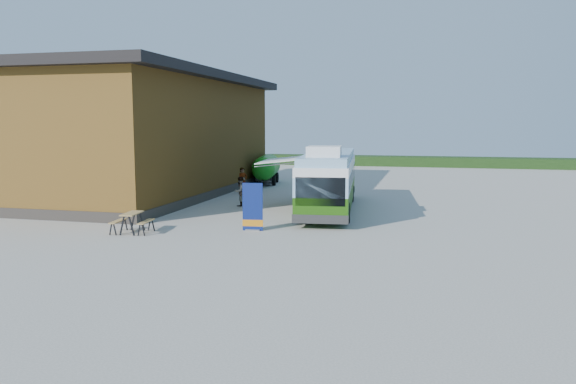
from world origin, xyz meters
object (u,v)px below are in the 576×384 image
(person_b, at_px, (240,191))
(slurry_tanker, at_px, (266,167))
(bus, at_px, (329,179))
(person_a, at_px, (243,181))
(picnic_table, at_px, (132,218))
(banner, at_px, (253,211))

(person_b, xyz_separation_m, slurry_tanker, (-1.82, 11.16, 0.42))
(bus, bearing_deg, slurry_tanker, 114.30)
(bus, distance_m, person_b, 5.00)
(bus, xyz_separation_m, person_a, (-6.44, 5.15, -0.80))
(person_b, relative_size, slurry_tanker, 0.28)
(picnic_table, relative_size, slurry_tanker, 0.28)
(bus, relative_size, person_a, 6.74)
(person_b, height_order, slurry_tanker, slurry_tanker)
(banner, bearing_deg, bus, 64.99)
(banner, relative_size, person_b, 1.25)
(person_b, bearing_deg, banner, 51.49)
(banner, distance_m, picnic_table, 4.92)
(banner, height_order, slurry_tanker, slurry_tanker)
(bus, relative_size, banner, 5.69)
(banner, bearing_deg, person_b, 107.13)
(person_a, height_order, slurry_tanker, slurry_tanker)
(person_b, bearing_deg, slurry_tanker, -142.60)
(picnic_table, distance_m, person_a, 13.07)
(person_a, bearing_deg, slurry_tanker, 46.95)
(slurry_tanker, bearing_deg, person_a, -97.20)
(picnic_table, height_order, person_a, person_a)
(bus, height_order, banner, bus)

